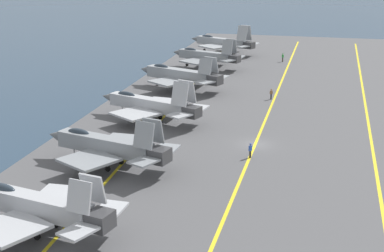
# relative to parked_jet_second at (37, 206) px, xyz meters

# --- Properties ---
(ground_plane) EXTENTS (2000.00, 2000.00, 0.00)m
(ground_plane) POSITION_rel_parked_jet_second_xyz_m (27.53, -15.09, -2.85)
(ground_plane) COLOR #23384C
(carrier_deck) EXTENTS (182.95, 51.25, 0.40)m
(carrier_deck) POSITION_rel_parked_jet_second_xyz_m (27.53, -15.09, -2.65)
(carrier_deck) COLOR #4C4C4F
(carrier_deck) RESTS_ON ground
(deck_stripe_foul_line) EXTENTS (164.65, 0.99, 0.01)m
(deck_stripe_foul_line) POSITION_rel_parked_jet_second_xyz_m (27.53, -29.18, -2.45)
(deck_stripe_foul_line) COLOR yellow
(deck_stripe_foul_line) RESTS_ON carrier_deck
(deck_stripe_centerline) EXTENTS (164.65, 0.36, 0.01)m
(deck_stripe_centerline) POSITION_rel_parked_jet_second_xyz_m (27.53, -15.09, -2.45)
(deck_stripe_centerline) COLOR yellow
(deck_stripe_centerline) RESTS_ON carrier_deck
(deck_stripe_edge_line) EXTENTS (164.57, 5.79, 0.01)m
(deck_stripe_edge_line) POSITION_rel_parked_jet_second_xyz_m (27.53, -1.00, -2.45)
(deck_stripe_edge_line) COLOR yellow
(deck_stripe_edge_line) RESTS_ON carrier_deck
(parked_jet_second) EXTENTS (12.29, 15.51, 5.97)m
(parked_jet_second) POSITION_rel_parked_jet_second_xyz_m (0.00, 0.00, 0.00)
(parked_jet_second) COLOR #A8AAAF
(parked_jet_second) RESTS_ON carrier_deck
(parked_jet_third) EXTENTS (12.51, 16.29, 6.20)m
(parked_jet_third) POSITION_rel_parked_jet_second_xyz_m (16.02, -0.13, 0.04)
(parked_jet_third) COLOR gray
(parked_jet_third) RESTS_ON carrier_deck
(parked_jet_fourth) EXTENTS (12.72, 16.93, 6.39)m
(parked_jet_fourth) POSITION_rel_parked_jet_second_xyz_m (34.28, 0.64, -0.10)
(parked_jet_fourth) COLOR #A8AAAF
(parked_jet_fourth) RESTS_ON carrier_deck
(parked_jet_fifth) EXTENTS (12.58, 16.74, 6.07)m
(parked_jet_fifth) POSITION_rel_parked_jet_second_xyz_m (53.31, 1.27, 0.07)
(parked_jet_fifth) COLOR gray
(parked_jet_fifth) RESTS_ON carrier_deck
(parked_jet_sixth) EXTENTS (13.04, 15.40, 6.28)m
(parked_jet_sixth) POSITION_rel_parked_jet_second_xyz_m (71.49, 0.57, 0.12)
(parked_jet_sixth) COLOR gray
(parked_jet_sixth) RESTS_ON carrier_deck
(parked_jet_seventh) EXTENTS (12.52, 16.80, 6.79)m
(parked_jet_seventh) POSITION_rel_parked_jet_second_xyz_m (88.54, 0.48, 0.20)
(parked_jet_seventh) COLOR #93999E
(parked_jet_seventh) RESTS_ON carrier_deck
(crew_brown_vest) EXTENTS (0.44, 0.46, 1.73)m
(crew_brown_vest) POSITION_rel_parked_jet_second_xyz_m (50.02, -14.62, -1.50)
(crew_brown_vest) COLOR #232328
(crew_brown_vest) RESTS_ON carrier_deck
(crew_blue_vest) EXTENTS (0.46, 0.41, 1.79)m
(crew_blue_vest) POSITION_rel_parked_jet_second_xyz_m (22.51, -15.16, -1.47)
(crew_blue_vest) COLOR #232328
(crew_blue_vest) RESTS_ON carrier_deck
(crew_green_vest) EXTENTS (0.28, 0.39, 1.81)m
(crew_green_vest) POSITION_rel_parked_jet_second_xyz_m (82.05, -13.60, -1.45)
(crew_green_vest) COLOR #383328
(crew_green_vest) RESTS_ON carrier_deck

